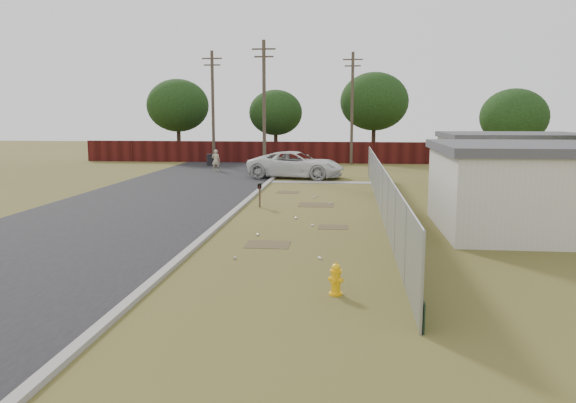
# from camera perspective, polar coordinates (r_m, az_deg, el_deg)

# --- Properties ---
(ground) EXTENTS (120.00, 120.00, 0.00)m
(ground) POSITION_cam_1_polar(r_m,az_deg,el_deg) (22.68, 1.70, -1.56)
(ground) COLOR brown
(ground) RESTS_ON ground
(street) EXTENTS (15.10, 60.00, 0.12)m
(street) POSITION_cam_1_polar(r_m,az_deg,el_deg) (31.71, -9.44, 1.36)
(street) COLOR black
(street) RESTS_ON ground
(chainlink_fence) EXTENTS (0.10, 27.06, 2.02)m
(chainlink_fence) POSITION_cam_1_polar(r_m,az_deg,el_deg) (23.54, 9.50, 0.68)
(chainlink_fence) COLOR #96999E
(chainlink_fence) RESTS_ON ground
(privacy_fence) EXTENTS (30.00, 0.12, 1.80)m
(privacy_fence) POSITION_cam_1_polar(r_m,az_deg,el_deg) (47.96, -3.20, 5.05)
(privacy_fence) COLOR #41100E
(privacy_fence) RESTS_ON ground
(utility_poles) EXTENTS (12.60, 8.24, 9.00)m
(utility_poles) POSITION_cam_1_polar(r_m,az_deg,el_deg) (43.24, -1.08, 9.67)
(utility_poles) COLOR brown
(utility_poles) RESTS_ON ground
(houses) EXTENTS (9.30, 17.24, 3.10)m
(houses) POSITION_cam_1_polar(r_m,az_deg,el_deg) (26.73, 23.50, 2.68)
(houses) COLOR beige
(houses) RESTS_ON ground
(horizon_trees) EXTENTS (33.32, 31.94, 7.78)m
(horizon_trees) POSITION_cam_1_polar(r_m,az_deg,el_deg) (45.80, 5.06, 9.51)
(horizon_trees) COLOR #312316
(horizon_trees) RESTS_ON ground
(fire_hydrant) EXTENTS (0.41, 0.41, 0.77)m
(fire_hydrant) POSITION_cam_1_polar(r_m,az_deg,el_deg) (13.00, 4.87, -7.92)
(fire_hydrant) COLOR #FBB80D
(fire_hydrant) RESTS_ON ground
(mailbox) EXTENTS (0.21, 0.48, 1.10)m
(mailbox) POSITION_cam_1_polar(r_m,az_deg,el_deg) (24.89, -2.90, 1.40)
(mailbox) COLOR brown
(mailbox) RESTS_ON ground
(pickup_truck) EXTENTS (6.58, 3.94, 1.71)m
(pickup_truck) POSITION_cam_1_polar(r_m,az_deg,el_deg) (36.36, 0.84, 3.76)
(pickup_truck) COLOR silver
(pickup_truck) RESTS_ON ground
(pedestrian) EXTENTS (0.61, 0.44, 1.57)m
(pedestrian) POSITION_cam_1_polar(r_m,az_deg,el_deg) (40.93, -7.34, 4.16)
(pedestrian) COLOR tan
(pedestrian) RESTS_ON ground
(trash_bin) EXTENTS (0.82, 0.80, 0.94)m
(trash_bin) POSITION_cam_1_polar(r_m,az_deg,el_deg) (45.30, -7.86, 4.22)
(trash_bin) COLOR black
(trash_bin) RESTS_ON ground
(scattered_litter) EXTENTS (2.52, 12.57, 0.07)m
(scattered_litter) POSITION_cam_1_polar(r_m,az_deg,el_deg) (21.98, 1.40, -1.79)
(scattered_litter) COLOR silver
(scattered_litter) RESTS_ON ground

